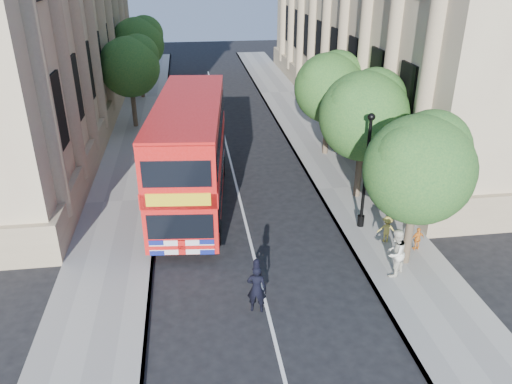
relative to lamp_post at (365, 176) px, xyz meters
name	(u,v)px	position (x,y,z in m)	size (l,w,h in m)	color
ground	(272,329)	(-5.00, -6.00, -2.51)	(120.00, 120.00, 0.00)	black
pavement_right	(349,188)	(0.75, 4.00, -2.45)	(3.50, 80.00, 0.12)	gray
pavement_left	(122,202)	(-10.75, 4.00, -2.45)	(3.50, 80.00, 0.12)	gray
tree_right_near	(420,164)	(0.84, -2.97, 1.74)	(4.00, 4.00, 6.08)	#473828
tree_right_mid	(365,111)	(0.84, 3.03, 1.93)	(4.20, 4.20, 6.37)	#473828
tree_right_far	(330,84)	(0.84, 9.03, 1.80)	(4.00, 4.00, 6.15)	#473828
tree_left_far	(130,63)	(-10.96, 16.03, 1.93)	(4.00, 4.00, 6.30)	#473828
tree_left_back	(138,41)	(-10.96, 24.03, 2.20)	(4.20, 4.20, 6.65)	#473828
lamp_post	(365,176)	(0.00, 0.00, 0.00)	(0.32, 0.32, 5.16)	black
double_decker_bus	(191,151)	(-7.28, 3.43, 0.25)	(3.93, 11.05, 5.00)	red
box_van	(199,144)	(-6.79, 8.45, -1.26)	(2.20, 4.60, 2.55)	black
police_constable	(257,289)	(-5.37, -5.00, -1.61)	(0.66, 0.43, 1.80)	black
woman_pedestrian	(395,253)	(-0.02, -3.77, -1.44)	(0.92, 0.72, 1.89)	silver
child_a	(418,239)	(1.62, -2.21, -1.89)	(0.58, 0.24, 0.99)	orange
child_b	(387,229)	(0.60, -1.43, -1.81)	(0.75, 0.43, 1.17)	gold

